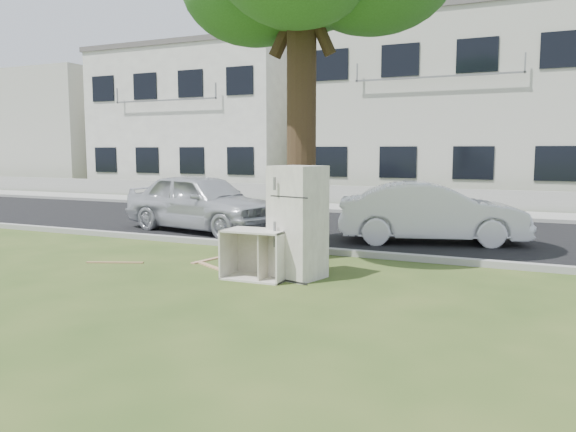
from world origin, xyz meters
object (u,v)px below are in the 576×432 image
at_px(cabinet, 256,254).
at_px(car_center, 431,213).
at_px(fridge, 298,222).
at_px(car_left, 202,202).

distance_m(cabinet, car_center, 5.13).
bearing_deg(fridge, car_left, 153.35).
height_order(fridge, car_center, fridge).
bearing_deg(car_center, car_left, 78.71).
relative_size(cabinet, car_center, 0.25).
bearing_deg(fridge, car_center, 88.57).
xyz_separation_m(cabinet, car_left, (-3.75, 4.20, 0.35)).
distance_m(fridge, car_center, 4.62).
bearing_deg(car_left, car_center, -72.60).
xyz_separation_m(fridge, car_center, (1.31, 4.42, -0.23)).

